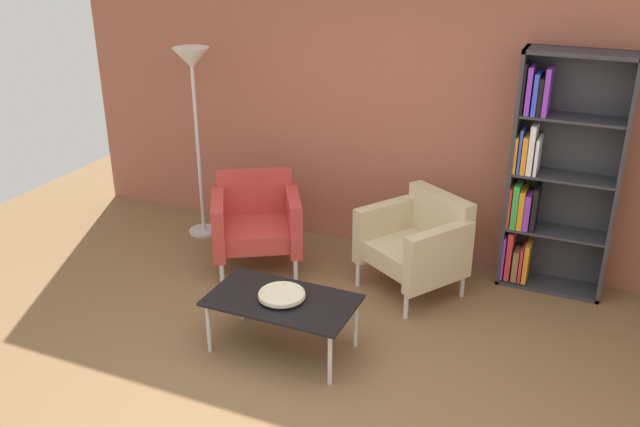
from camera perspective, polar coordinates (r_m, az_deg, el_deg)
The scene contains 8 objects.
ground_plane at distance 4.39m, azimuth -3.21°, elevation -15.81°, with size 8.32×8.32×0.00m, color brown.
brick_back_panel at distance 5.85m, azimuth 7.46°, elevation 10.17°, with size 6.40×0.12×2.90m, color #9E5642.
bookshelf_tall at distance 5.59m, azimuth 18.61°, elevation 2.83°, with size 0.80×0.30×1.90m.
coffee_table_low at distance 4.69m, azimuth -3.17°, elevation -7.42°, with size 1.00×0.56×0.40m.
decorative_bowl at distance 4.66m, azimuth -3.19°, elevation -6.72°, with size 0.32×0.32×0.05m.
armchair_near_window at distance 5.82m, azimuth -5.31°, elevation -0.55°, with size 0.93×0.91×0.78m.
armchair_spare_guest at distance 5.47m, azimuth 8.11°, elevation -2.37°, with size 0.94×0.92×0.78m.
floor_lamp_torchiere at distance 6.20m, azimuth -10.48°, elevation 10.72°, with size 0.32×0.32×1.74m.
Camera 1 is at (1.57, -3.01, 2.78)m, focal length 38.59 mm.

